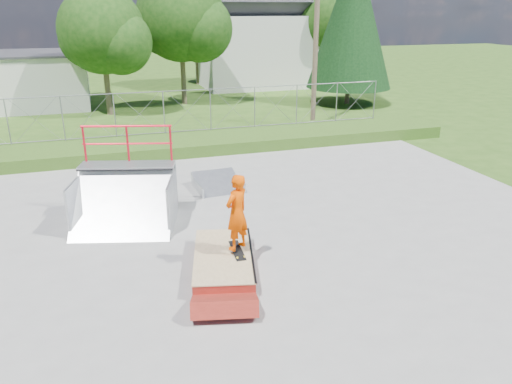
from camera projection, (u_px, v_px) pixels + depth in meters
ground at (228, 252)px, 12.02m from camera, size 120.00×120.00×0.00m
concrete_pad at (228, 251)px, 12.01m from camera, size 20.00×16.00×0.04m
grass_berm at (169, 145)px, 20.42m from camera, size 24.00×3.00×0.50m
grind_box at (223, 262)px, 11.13m from camera, size 1.87×2.88×0.39m
quarter_pipe at (122, 182)px, 12.94m from camera, size 3.03×2.76×2.54m
flat_bank_ramp at (218, 183)px, 16.04m from camera, size 1.50×1.59×0.44m
skateboard at (237, 251)px, 11.10m from camera, size 0.24×0.80×0.13m
skater at (237, 216)px, 10.80m from camera, size 0.75×0.69×1.72m
chain_link_fence at (164, 113)px, 20.91m from camera, size 20.00×0.06×1.80m
gable_house at (256, 32)px, 36.48m from camera, size 8.40×6.08×8.94m
utility_pole at (316, 42)px, 23.49m from camera, size 0.24×0.24×8.00m
tree_left_near at (107, 34)px, 25.98m from camera, size 4.76×4.48×6.65m
tree_center at (186, 20)px, 28.83m from camera, size 5.44×5.12×7.60m
tree_right_far at (335, 22)px, 35.80m from camera, size 5.10×4.80×7.12m
tree_back_mid at (200, 35)px, 37.13m from camera, size 4.08×3.84×5.70m
conifer_tree at (352, 17)px, 28.88m from camera, size 5.04×5.04×9.10m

